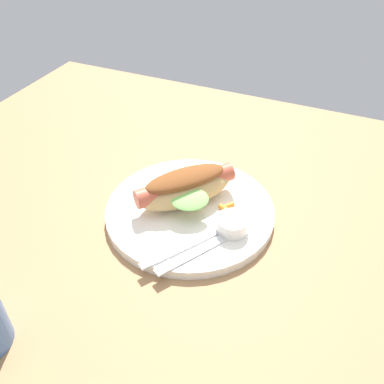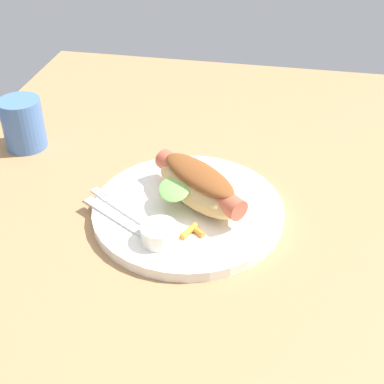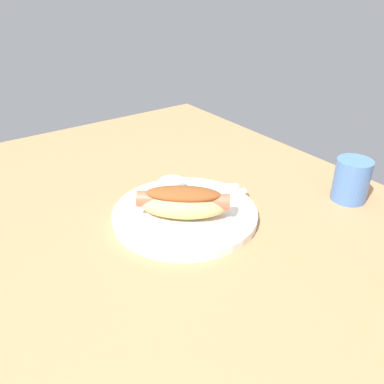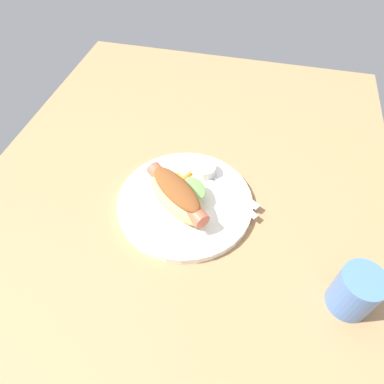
{
  "view_description": "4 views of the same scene",
  "coord_description": "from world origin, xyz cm",
  "px_view_note": "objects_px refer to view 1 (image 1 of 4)",
  "views": [
    {
      "loc": [
        -19.94,
        49.77,
        48.03
      ],
      "look_at": [
        1.45,
        0.77,
        4.57
      ],
      "focal_mm": 39.82,
      "sensor_mm": 36.0,
      "label": 1
    },
    {
      "loc": [
        -58.5,
        -10.84,
        48.44
      ],
      "look_at": [
        0.53,
        0.52,
        5.02
      ],
      "focal_mm": 49.57,
      "sensor_mm": 36.0,
      "label": 2
    },
    {
      "loc": [
        55.57,
        -35.77,
        42.2
      ],
      "look_at": [
        2.99,
        1.98,
        6.1
      ],
      "focal_mm": 37.44,
      "sensor_mm": 36.0,
      "label": 3
    },
    {
      "loc": [
        43.94,
        12.95,
        56.88
      ],
      "look_at": [
        1.2,
        2.71,
        4.08
      ],
      "focal_mm": 32.05,
      "sensor_mm": 36.0,
      "label": 4
    }
  ],
  "objects_px": {
    "plate": "(190,211)",
    "sauce_ramekin": "(232,224)",
    "knife": "(200,250)",
    "hot_dog": "(185,187)",
    "carrot_garnish": "(228,208)",
    "fork": "(186,246)"
  },
  "relations": [
    {
      "from": "plate",
      "to": "sauce_ramekin",
      "type": "xyz_separation_m",
      "value": [
        -0.08,
        0.02,
        0.02
      ]
    },
    {
      "from": "hot_dog",
      "to": "sauce_ramekin",
      "type": "xyz_separation_m",
      "value": [
        -0.09,
        0.03,
        -0.02
      ]
    },
    {
      "from": "plate",
      "to": "knife",
      "type": "relative_size",
      "value": 1.83
    },
    {
      "from": "plate",
      "to": "carrot_garnish",
      "type": "relative_size",
      "value": 8.65
    },
    {
      "from": "sauce_ramekin",
      "to": "plate",
      "type": "bearing_deg",
      "value": -15.44
    },
    {
      "from": "sauce_ramekin",
      "to": "hot_dog",
      "type": "bearing_deg",
      "value": -19.5
    },
    {
      "from": "plate",
      "to": "carrot_garnish",
      "type": "height_order",
      "value": "carrot_garnish"
    },
    {
      "from": "fork",
      "to": "knife",
      "type": "distance_m",
      "value": 0.02
    },
    {
      "from": "hot_dog",
      "to": "carrot_garnish",
      "type": "bearing_deg",
      "value": 136.98
    },
    {
      "from": "sauce_ramekin",
      "to": "carrot_garnish",
      "type": "distance_m",
      "value": 0.05
    },
    {
      "from": "plate",
      "to": "carrot_garnish",
      "type": "xyz_separation_m",
      "value": [
        -0.06,
        -0.02,
        0.01
      ]
    },
    {
      "from": "hot_dog",
      "to": "carrot_garnish",
      "type": "xyz_separation_m",
      "value": [
        -0.07,
        -0.01,
        -0.03
      ]
    },
    {
      "from": "sauce_ramekin",
      "to": "carrot_garnish",
      "type": "relative_size",
      "value": 1.55
    },
    {
      "from": "plate",
      "to": "knife",
      "type": "bearing_deg",
      "value": 122.21
    },
    {
      "from": "knife",
      "to": "fork",
      "type": "bearing_deg",
      "value": -57.22
    },
    {
      "from": "knife",
      "to": "carrot_garnish",
      "type": "relative_size",
      "value": 4.72
    },
    {
      "from": "plate",
      "to": "knife",
      "type": "distance_m",
      "value": 0.1
    },
    {
      "from": "plate",
      "to": "knife",
      "type": "height_order",
      "value": "knife"
    },
    {
      "from": "plate",
      "to": "fork",
      "type": "bearing_deg",
      "value": 110.0
    },
    {
      "from": "sauce_ramekin",
      "to": "knife",
      "type": "xyz_separation_m",
      "value": [
        0.03,
        0.06,
        -0.01
      ]
    },
    {
      "from": "plate",
      "to": "sauce_ramekin",
      "type": "distance_m",
      "value": 0.09
    },
    {
      "from": "hot_dog",
      "to": "fork",
      "type": "bearing_deg",
      "value": 64.91
    }
  ]
}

